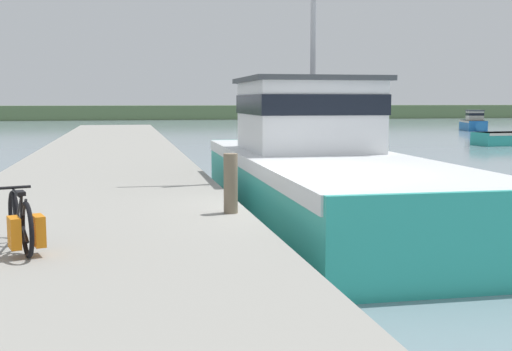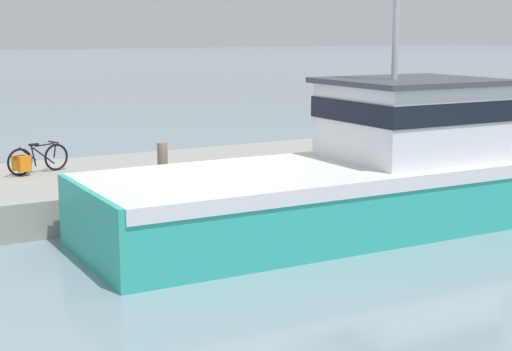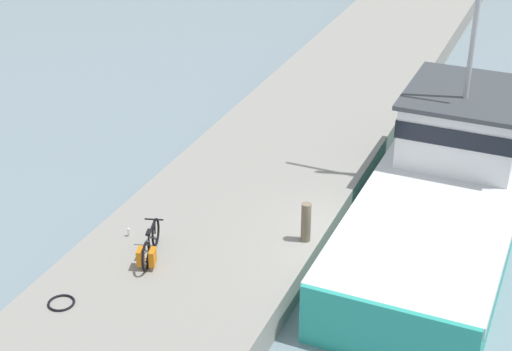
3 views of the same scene
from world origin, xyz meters
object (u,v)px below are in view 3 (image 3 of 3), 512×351
object	(u,v)px
fishing_boat_main	(453,175)
mooring_post	(306,222)
water_bottle_by_bike	(129,232)
bicycle_touring	(149,248)

from	to	relation	value
fishing_boat_main	mooring_post	size ratio (longest dim) A/B	14.37
fishing_boat_main	mooring_post	bearing A→B (deg)	-123.45
water_bottle_by_bike	bicycle_touring	bearing A→B (deg)	-35.76
bicycle_touring	mooring_post	xyz separation A→B (m)	(3.00, 2.20, 0.15)
fishing_boat_main	bicycle_touring	distance (m)	8.46
bicycle_touring	fishing_boat_main	bearing A→B (deg)	30.17
bicycle_touring	mooring_post	world-z (taller)	mooring_post
bicycle_touring	water_bottle_by_bike	distance (m)	1.24
bicycle_touring	water_bottle_by_bike	world-z (taller)	bicycle_touring
bicycle_touring	mooring_post	size ratio (longest dim) A/B	1.65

